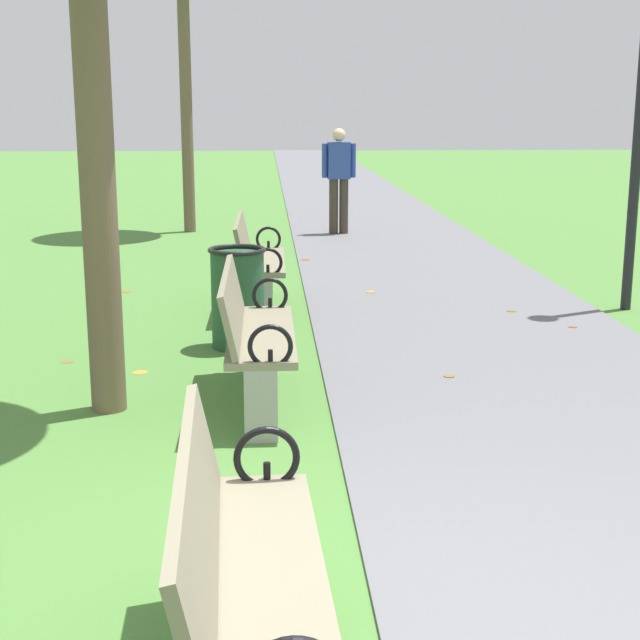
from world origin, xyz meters
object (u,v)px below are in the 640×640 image
object	(u,v)px
trash_bin	(238,297)
park_bench_1	(242,575)
park_bench_3	(257,261)
pedestrian_walking	(339,175)
park_bench_2	(253,333)

from	to	relation	value
trash_bin	park_bench_1	bearing A→B (deg)	-88.26
park_bench_3	trash_bin	world-z (taller)	park_bench_3
park_bench_3	pedestrian_walking	distance (m)	5.58
park_bench_3	trash_bin	xyz separation A→B (m)	(-0.15, -1.51, -0.06)
park_bench_1	pedestrian_walking	xyz separation A→B (m)	(1.24, 11.76, 0.44)
park_bench_2	pedestrian_walking	bearing A→B (deg)	81.68
park_bench_1	pedestrian_walking	size ratio (longest dim) A/B	1.00
park_bench_1	trash_bin	world-z (taller)	park_bench_1
park_bench_1	park_bench_2	xyz separation A→B (m)	(-0.00, 3.31, 0.00)
trash_bin	pedestrian_walking	bearing A→B (deg)	78.71
park_bench_1	pedestrian_walking	distance (m)	11.83
pedestrian_walking	park_bench_3	bearing A→B (deg)	-102.84
park_bench_3	pedestrian_walking	xyz separation A→B (m)	(1.24, 5.42, 0.44)
park_bench_1	park_bench_3	bearing A→B (deg)	90.00
pedestrian_walking	trash_bin	bearing A→B (deg)	-101.29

